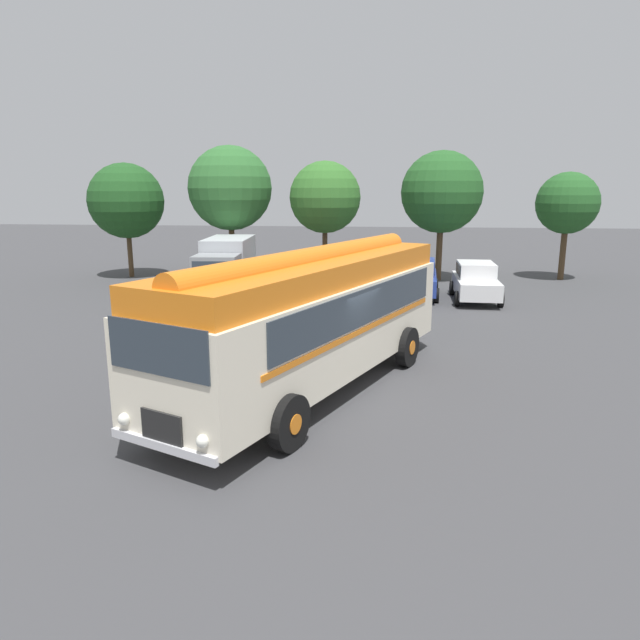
% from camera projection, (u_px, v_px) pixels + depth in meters
% --- Properties ---
extents(ground_plane, '(120.00, 120.00, 0.00)m').
position_uv_depth(ground_plane, '(328.00, 389.00, 14.03)').
color(ground_plane, '#3D3D3F').
extents(vintage_bus, '(6.31, 10.22, 3.49)m').
position_uv_depth(vintage_bus, '(313.00, 314.00, 13.58)').
color(vintage_bus, silver).
rests_on(vintage_bus, ground).
extents(car_near_left, '(2.12, 4.28, 1.66)m').
position_uv_depth(car_near_left, '(293.00, 279.00, 25.50)').
color(car_near_left, maroon).
rests_on(car_near_left, ground).
extents(car_mid_left, '(2.35, 4.38, 1.66)m').
position_uv_depth(car_mid_left, '(349.00, 278.00, 25.84)').
color(car_mid_left, '#4C5156').
rests_on(car_mid_left, ground).
extents(car_mid_right, '(2.20, 4.32, 1.66)m').
position_uv_depth(car_mid_right, '(417.00, 278.00, 25.83)').
color(car_mid_right, navy).
rests_on(car_mid_right, ground).
extents(car_far_right, '(2.07, 4.26, 1.66)m').
position_uv_depth(car_far_right, '(476.00, 281.00, 24.85)').
color(car_far_right, silver).
rests_on(car_far_right, ground).
extents(box_van, '(2.63, 5.88, 2.50)m').
position_uv_depth(box_van, '(227.00, 263.00, 26.83)').
color(box_van, '#B2B7BC').
rests_on(box_van, ground).
extents(tree_far_left, '(4.03, 4.03, 6.15)m').
position_uv_depth(tree_far_left, '(125.00, 202.00, 30.85)').
color(tree_far_left, '#4C3823').
rests_on(tree_far_left, ground).
extents(tree_left_of_centre, '(4.42, 4.42, 7.02)m').
position_uv_depth(tree_left_of_centre, '(230.00, 188.00, 30.14)').
color(tree_left_of_centre, '#4C3823').
rests_on(tree_left_of_centre, ground).
extents(tree_centre, '(3.67, 3.67, 6.19)m').
position_uv_depth(tree_centre, '(323.00, 196.00, 29.27)').
color(tree_centre, '#4C3823').
rests_on(tree_centre, ground).
extents(tree_right_of_centre, '(4.22, 4.22, 6.72)m').
position_uv_depth(tree_right_of_centre, '(442.00, 190.00, 29.39)').
color(tree_right_of_centre, '#4C3823').
rests_on(tree_right_of_centre, ground).
extents(tree_far_right, '(3.22, 3.22, 5.66)m').
position_uv_depth(tree_far_right, '(567.00, 202.00, 29.87)').
color(tree_far_right, '#4C3823').
rests_on(tree_far_right, ground).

